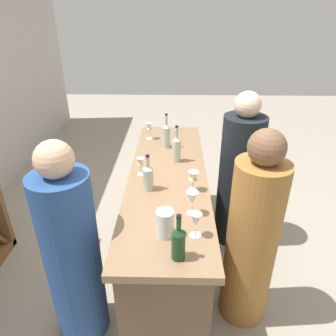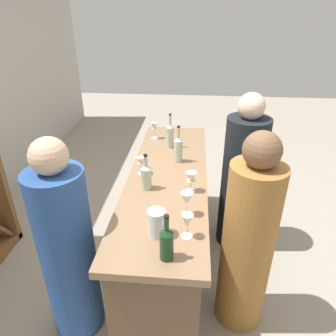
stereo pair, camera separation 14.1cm
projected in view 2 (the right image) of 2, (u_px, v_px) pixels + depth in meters
name	position (u px, v px, depth m)	size (l,w,h in m)	color
ground_plane	(168.00, 258.00, 2.87)	(12.00, 12.00, 0.00)	#9E9384
bar_counter	(168.00, 219.00, 2.65)	(2.12, 0.61, 0.90)	brown
wine_bottle_leftmost_olive_green	(167.00, 242.00, 1.58)	(0.07, 0.07, 0.27)	#193D1E
wine_bottle_second_left_clear_pale	(146.00, 176.00, 2.20)	(0.08, 0.08, 0.27)	#B7C6B2
wine_bottle_center_clear_pale	(178.00, 148.00, 2.58)	(0.07, 0.07, 0.32)	#B7C6B2
wine_bottle_second_right_clear_pale	(170.00, 135.00, 2.85)	(0.07, 0.07, 0.33)	#B7C6B2
wine_glass_near_left	(191.00, 179.00, 2.17)	(0.08, 0.08, 0.15)	white
wine_glass_near_center	(187.00, 222.00, 1.73)	(0.07, 0.07, 0.15)	white
wine_glass_near_right	(187.00, 199.00, 1.91)	(0.08, 0.08, 0.16)	white
wine_glass_far_left	(154.00, 128.00, 3.05)	(0.07, 0.07, 0.16)	white
wine_glass_far_center	(141.00, 163.00, 2.40)	(0.06, 0.06, 0.14)	white
water_pitcher	(157.00, 223.00, 1.75)	(0.11, 0.11, 0.16)	silver
person_left_guest	(248.00, 244.00, 2.04)	(0.43, 0.43, 1.48)	#9E6B33
person_center_guest	(242.00, 180.00, 2.80)	(0.48, 0.48, 1.48)	black
person_right_guest	(68.00, 251.00, 1.99)	(0.40, 0.40, 1.47)	#284C8C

